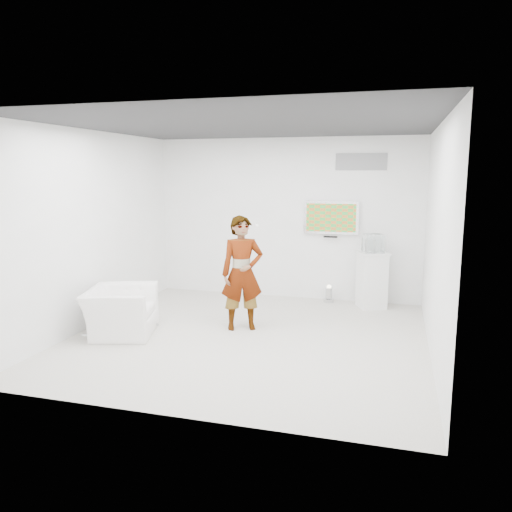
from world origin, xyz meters
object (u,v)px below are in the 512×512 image
Objects in this scene: tv at (331,218)px; floor_uplight at (329,294)px; pedestal at (372,280)px; person at (242,273)px; armchair at (121,311)px.

floor_uplight is (0.01, -0.15, -1.40)m from tv.
tv is at bearing 157.81° from pedestal.
tv is 0.58× the size of person.
floor_uplight is (1.07, 1.94, -0.71)m from person.
armchair is 4.30m from pedestal.
tv is 1.35m from pedestal.
pedestal is at bearing -22.19° from tv.
tv is 1.41m from floor_uplight.
armchair is (-2.71, -2.82, -1.21)m from tv.
pedestal reaches higher than armchair.
person is 1.88m from armchair.
tv is 3.29× the size of floor_uplight.
tv is 1.01× the size of pedestal.
person is 2.58m from pedestal.
person is (-1.06, -2.09, -0.68)m from tv.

